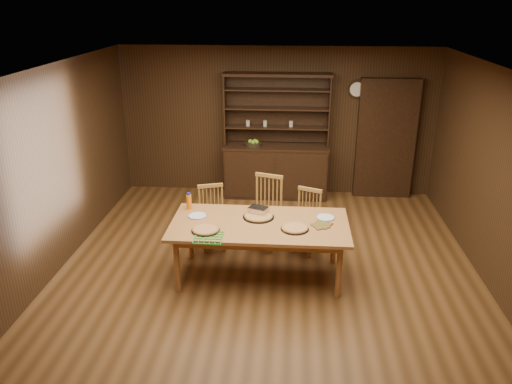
# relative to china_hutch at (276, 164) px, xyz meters

# --- Properties ---
(floor) EXTENTS (6.00, 6.00, 0.00)m
(floor) POSITION_rel_china_hutch_xyz_m (0.00, -2.75, -0.60)
(floor) COLOR brown
(floor) RESTS_ON ground
(room_shell) EXTENTS (6.00, 6.00, 6.00)m
(room_shell) POSITION_rel_china_hutch_xyz_m (0.00, -2.75, 0.98)
(room_shell) COLOR white
(room_shell) RESTS_ON floor
(china_hutch) EXTENTS (1.84, 0.52, 2.17)m
(china_hutch) POSITION_rel_china_hutch_xyz_m (0.00, 0.00, 0.00)
(china_hutch) COLOR black
(china_hutch) RESTS_ON floor
(doorway) EXTENTS (1.00, 0.18, 2.10)m
(doorway) POSITION_rel_china_hutch_xyz_m (1.90, 0.15, 0.45)
(doorway) COLOR black
(doorway) RESTS_ON floor
(wall_clock) EXTENTS (0.30, 0.05, 0.30)m
(wall_clock) POSITION_rel_china_hutch_xyz_m (1.35, 0.20, 1.30)
(wall_clock) COLOR black
(wall_clock) RESTS_ON room_shell
(dining_table) EXTENTS (2.21, 1.11, 0.75)m
(dining_table) POSITION_rel_china_hutch_xyz_m (-0.10, -2.80, 0.09)
(dining_table) COLOR #B36E3E
(dining_table) RESTS_ON floor
(chair_left) EXTENTS (0.46, 0.45, 0.92)m
(chair_left) POSITION_rel_china_hutch_xyz_m (-0.83, -2.03, -0.11)
(chair_left) COLOR #B07E3C
(chair_left) RESTS_ON floor
(chair_center) EXTENTS (0.53, 0.52, 1.05)m
(chair_center) POSITION_rel_china_hutch_xyz_m (-0.06, -1.91, -0.04)
(chair_center) COLOR #B07E3C
(chair_center) RESTS_ON floor
(chair_right) EXTENTS (0.48, 0.47, 0.91)m
(chair_right) POSITION_rel_china_hutch_xyz_m (0.51, -2.02, -0.12)
(chair_right) COLOR #B07E3C
(chair_right) RESTS_ON floor
(pizza_left) EXTENTS (0.34, 0.34, 0.04)m
(pizza_left) POSITION_rel_china_hutch_xyz_m (-0.73, -3.07, 0.17)
(pizza_left) COLOR black
(pizza_left) RESTS_ON dining_table
(pizza_right) EXTENTS (0.34, 0.34, 0.04)m
(pizza_right) POSITION_rel_china_hutch_xyz_m (0.34, -2.94, 0.17)
(pizza_right) COLOR black
(pizza_right) RESTS_ON dining_table
(pizza_center) EXTENTS (0.40, 0.40, 0.04)m
(pizza_center) POSITION_rel_china_hutch_xyz_m (-0.12, -2.63, 0.17)
(pizza_center) COLOR black
(pizza_center) RESTS_ON dining_table
(cooling_rack) EXTENTS (0.42, 0.42, 0.01)m
(cooling_rack) POSITION_rel_china_hutch_xyz_m (-0.66, -3.25, 0.16)
(cooling_rack) COLOR #0B9B2C
(cooling_rack) RESTS_ON dining_table
(plate_left) EXTENTS (0.24, 0.24, 0.02)m
(plate_left) POSITION_rel_china_hutch_xyz_m (-0.90, -2.66, 0.16)
(plate_left) COLOR silver
(plate_left) RESTS_ON dining_table
(plate_right) EXTENTS (0.23, 0.23, 0.02)m
(plate_right) POSITION_rel_china_hutch_xyz_m (0.73, -2.59, 0.16)
(plate_right) COLOR silver
(plate_right) RESTS_ON dining_table
(foil_dish) EXTENTS (0.28, 0.25, 0.09)m
(foil_dish) POSITION_rel_china_hutch_xyz_m (-0.13, -2.52, 0.20)
(foil_dish) COLOR white
(foil_dish) RESTS_ON dining_table
(juice_bottle) EXTENTS (0.07, 0.07, 0.23)m
(juice_bottle) POSITION_rel_china_hutch_xyz_m (-1.06, -2.42, 0.26)
(juice_bottle) COLOR orange
(juice_bottle) RESTS_ON dining_table
(pot_holder_a) EXTENTS (0.25, 0.25, 0.01)m
(pot_holder_a) POSITION_rel_china_hutch_xyz_m (0.65, -2.84, 0.16)
(pot_holder_a) COLOR #9F1E12
(pot_holder_a) RESTS_ON dining_table
(pot_holder_b) EXTENTS (0.27, 0.27, 0.02)m
(pot_holder_b) POSITION_rel_china_hutch_xyz_m (0.68, -2.80, 0.16)
(pot_holder_b) COLOR #9F1E12
(pot_holder_b) RESTS_ON dining_table
(fruit_bowl) EXTENTS (0.30, 0.30, 0.12)m
(fruit_bowl) POSITION_rel_china_hutch_xyz_m (-0.40, -0.07, 0.39)
(fruit_bowl) COLOR black
(fruit_bowl) RESTS_ON china_hutch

